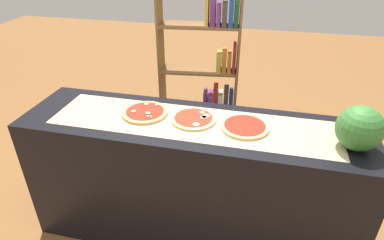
% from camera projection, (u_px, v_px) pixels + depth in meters
% --- Properties ---
extents(ground_plane, '(12.00, 12.00, 0.00)m').
position_uv_depth(ground_plane, '(192.00, 228.00, 2.49)').
color(ground_plane, brown).
extents(counter, '(2.18, 0.59, 0.94)m').
position_uv_depth(counter, '(192.00, 181.00, 2.26)').
color(counter, black).
rests_on(counter, ground_plane).
extents(parchment_paper, '(1.77, 0.42, 0.00)m').
position_uv_depth(parchment_paper, '(192.00, 123.00, 2.02)').
color(parchment_paper, tan).
rests_on(parchment_paper, counter).
extents(pizza_mushroom_0, '(0.30, 0.30, 0.03)m').
position_uv_depth(pizza_mushroom_0, '(145.00, 112.00, 2.12)').
color(pizza_mushroom_0, '#DBB26B').
rests_on(pizza_mushroom_0, parchment_paper).
extents(pizza_mozzarella_1, '(0.29, 0.29, 0.02)m').
position_uv_depth(pizza_mozzarella_1, '(194.00, 118.00, 2.05)').
color(pizza_mozzarella_1, '#E5C17F').
rests_on(pizza_mozzarella_1, parchment_paper).
extents(pizza_plain_2, '(0.29, 0.29, 0.02)m').
position_uv_depth(pizza_plain_2, '(245.00, 126.00, 1.97)').
color(pizza_plain_2, '#E5C17F').
rests_on(pizza_plain_2, parchment_paper).
extents(watermelon, '(0.25, 0.25, 0.25)m').
position_uv_depth(watermelon, '(360.00, 128.00, 1.73)').
color(watermelon, '#387A33').
rests_on(watermelon, counter).
extents(bookshelf, '(0.75, 0.33, 1.67)m').
position_uv_depth(bookshelf, '(209.00, 75.00, 3.07)').
color(bookshelf, brown).
rests_on(bookshelf, ground_plane).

